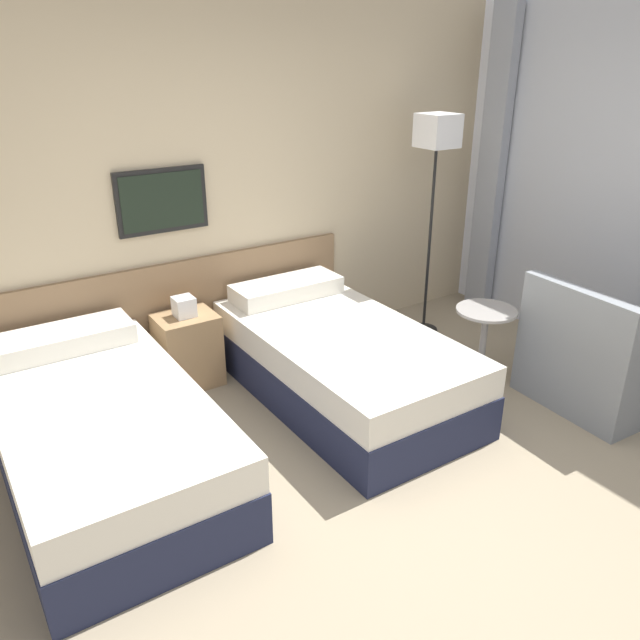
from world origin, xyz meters
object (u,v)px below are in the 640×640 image
at_px(bed_near_window, 341,362).
at_px(armchair, 594,365).
at_px(side_table, 484,333).
at_px(floor_lamp, 436,147).
at_px(nightstand, 188,349).
at_px(bed_near_door, 103,435).

bearing_deg(bed_near_window, armchair, -36.35).
distance_m(side_table, armchair, 0.76).
bearing_deg(floor_lamp, nightstand, 173.38).
height_order(bed_near_window, side_table, bed_near_window).
bearing_deg(floor_lamp, armchair, -84.70).
distance_m(bed_near_door, nightstand, 1.11).
xyz_separation_m(bed_near_door, nightstand, (0.82, 0.75, 0.01)).
distance_m(nightstand, side_table, 2.13).
bearing_deg(armchair, nightstand, 54.19).
bearing_deg(nightstand, armchair, -38.79).
xyz_separation_m(bed_near_window, nightstand, (-0.82, 0.75, 0.01)).
xyz_separation_m(bed_near_door, side_table, (2.60, -0.42, 0.14)).
relative_size(bed_near_window, side_table, 3.33).
relative_size(nightstand, side_table, 1.15).
xyz_separation_m(side_table, armchair, (0.44, -0.60, -0.12)).
distance_m(bed_near_door, bed_near_window, 1.64).
relative_size(floor_lamp, armchair, 2.05).
height_order(bed_near_door, armchair, armchair).
bearing_deg(nightstand, bed_near_window, -42.58).
relative_size(bed_near_window, armchair, 2.21).
relative_size(bed_near_door, armchair, 2.21).
bearing_deg(side_table, bed_near_door, 170.76).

